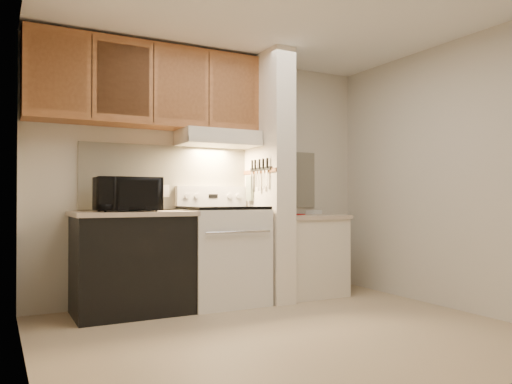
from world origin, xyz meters
TOP-DOWN VIEW (x-y plane):
  - floor at (0.00, 0.00)m, footprint 3.60×3.60m
  - ceiling at (0.00, 0.00)m, footprint 3.60×3.60m
  - wall_back at (0.00, 1.50)m, footprint 3.60×2.50m
  - wall_left at (-1.80, 0.00)m, footprint 0.02×3.00m
  - wall_right at (1.80, 0.00)m, footprint 0.02×3.00m
  - backsplash at (0.00, 1.49)m, footprint 2.60×0.02m
  - range_body at (0.00, 1.16)m, footprint 0.76×0.65m
  - oven_window at (0.00, 0.84)m, footprint 0.50×0.01m
  - oven_handle at (0.00, 0.80)m, footprint 0.65×0.02m
  - cooktop at (0.00, 1.16)m, footprint 0.74×0.64m
  - range_backguard at (0.00, 1.44)m, footprint 0.76×0.08m
  - range_display at (0.00, 1.40)m, footprint 0.10×0.01m
  - range_knob_left_outer at (-0.28, 1.40)m, footprint 0.05×0.02m
  - range_knob_left_inner at (-0.18, 1.40)m, footprint 0.05×0.02m
  - range_knob_right_inner at (0.18, 1.40)m, footprint 0.05×0.02m
  - range_knob_right_outer at (0.28, 1.40)m, footprint 0.05×0.02m
  - dishwasher_front at (-0.88, 1.17)m, footprint 1.00×0.63m
  - left_countertop at (-0.88, 1.17)m, footprint 1.04×0.67m
  - spoon_rest at (-0.82, 1.36)m, footprint 0.20×0.08m
  - teal_jar at (-0.83, 1.34)m, footprint 0.10×0.10m
  - outlet at (-0.48, 1.48)m, footprint 0.08×0.01m
  - microwave at (-0.93, 1.15)m, footprint 0.55×0.38m
  - partition_pillar at (0.51, 1.15)m, footprint 0.22×0.70m
  - pillar_trim at (0.39, 1.15)m, footprint 0.01×0.70m
  - knife_strip at (0.39, 1.10)m, footprint 0.02×0.42m
  - knife_blade_a at (0.38, 0.95)m, footprint 0.01×0.03m
  - knife_handle_a at (0.38, 0.94)m, footprint 0.02×0.02m
  - knife_blade_b at (0.38, 1.02)m, footprint 0.01×0.04m
  - knife_handle_b at (0.38, 1.02)m, footprint 0.02×0.02m
  - knife_blade_c at (0.38, 1.11)m, footprint 0.01×0.04m
  - knife_handle_c at (0.38, 1.10)m, footprint 0.02×0.02m
  - knife_blade_d at (0.38, 1.17)m, footprint 0.01×0.04m
  - knife_handle_d at (0.38, 1.19)m, footprint 0.02×0.02m
  - knife_blade_e at (0.38, 1.26)m, footprint 0.01×0.04m
  - knife_handle_e at (0.38, 1.26)m, footprint 0.02×0.02m
  - oven_mitt at (0.38, 1.32)m, footprint 0.03×0.11m
  - right_cab_base at (0.97, 1.15)m, footprint 0.70×0.60m
  - right_countertop at (0.97, 1.15)m, footprint 0.74×0.64m
  - red_folder at (0.79, 1.25)m, footprint 0.34×0.38m
  - white_box at (1.19, 1.33)m, footprint 0.19×0.16m
  - range_hood at (0.00, 1.28)m, footprint 0.78×0.44m
  - hood_lip at (0.00, 1.07)m, footprint 0.78×0.04m
  - upper_cabinets at (-0.69, 1.32)m, footprint 2.18×0.33m
  - cab_door_a at (-1.51, 1.17)m, footprint 0.46×0.01m
  - cab_gap_a at (-1.23, 1.16)m, footprint 0.01×0.01m
  - cab_door_b at (-0.96, 1.17)m, footprint 0.46×0.01m
  - cab_gap_b at (-0.69, 1.16)m, footprint 0.01×0.01m
  - cab_door_c at (-0.42, 1.17)m, footprint 0.46×0.01m
  - cab_gap_c at (-0.14, 1.16)m, footprint 0.01×0.01m
  - cab_door_d at (0.13, 1.17)m, footprint 0.46×0.01m

SIDE VIEW (x-z plane):
  - floor at x=0.00m, z-range 0.00..0.00m
  - right_cab_base at x=0.97m, z-range 0.00..0.81m
  - dishwasher_front at x=-0.88m, z-range 0.00..0.87m
  - range_body at x=0.00m, z-range 0.00..0.92m
  - oven_window at x=0.00m, z-range 0.35..0.65m
  - oven_handle at x=0.00m, z-range 0.71..0.73m
  - right_countertop at x=0.97m, z-range 0.81..0.85m
  - red_folder at x=0.79m, z-range 0.85..0.86m
  - white_box at x=1.19m, z-range 0.85..0.89m
  - left_countertop at x=-0.88m, z-range 0.87..0.91m
  - spoon_rest at x=-0.82m, z-range 0.91..0.92m
  - cooktop at x=0.00m, z-range 0.92..0.95m
  - teal_jar at x=-0.83m, z-range 0.91..1.02m
  - range_backguard at x=0.00m, z-range 0.95..1.15m
  - range_display at x=0.00m, z-range 1.03..1.07m
  - range_knob_left_outer at x=-0.28m, z-range 1.03..1.07m
  - range_knob_left_inner at x=-0.18m, z-range 1.03..1.07m
  - range_knob_right_inner at x=0.18m, z-range 1.03..1.07m
  - range_knob_right_outer at x=0.28m, z-range 1.03..1.07m
  - microwave at x=-0.93m, z-range 0.91..1.21m
  - outlet at x=-0.48m, z-range 1.04..1.16m
  - oven_mitt at x=0.38m, z-range 1.00..1.26m
  - knife_blade_c at x=0.38m, z-range 1.10..1.30m
  - knife_blade_b at x=0.38m, z-range 1.12..1.30m
  - knife_blade_e at x=0.38m, z-range 1.12..1.30m
  - knife_blade_a at x=0.38m, z-range 1.14..1.30m
  - knife_blade_d at x=0.38m, z-range 1.14..1.30m
  - backsplash at x=0.00m, z-range 0.92..1.55m
  - wall_back at x=0.00m, z-range 1.24..1.26m
  - wall_left at x=-1.80m, z-range 0.00..2.50m
  - wall_right at x=1.80m, z-range 0.00..2.50m
  - partition_pillar at x=0.51m, z-range 0.00..2.50m
  - pillar_trim at x=0.39m, z-range 1.28..1.32m
  - knife_strip at x=0.39m, z-range 1.30..1.34m
  - knife_handle_a at x=0.38m, z-range 1.32..1.42m
  - knife_handle_b at x=0.38m, z-range 1.32..1.42m
  - knife_handle_c at x=0.38m, z-range 1.32..1.42m
  - knife_handle_d at x=0.38m, z-range 1.32..1.42m
  - knife_handle_e at x=0.38m, z-range 1.32..1.42m
  - hood_lip at x=0.00m, z-range 1.55..1.61m
  - range_hood at x=0.00m, z-range 1.55..1.70m
  - upper_cabinets at x=-0.69m, z-range 1.70..2.47m
  - cab_door_a at x=-1.51m, z-range 1.77..2.40m
  - cab_gap_a at x=-1.23m, z-range 1.72..2.45m
  - cab_door_b at x=-0.96m, z-range 1.77..2.40m
  - cab_gap_b at x=-0.69m, z-range 1.72..2.45m
  - cab_door_c at x=-0.42m, z-range 1.77..2.40m
  - cab_gap_c at x=-0.14m, z-range 1.72..2.45m
  - cab_door_d at x=0.13m, z-range 1.77..2.40m
  - ceiling at x=0.00m, z-range 2.50..2.50m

